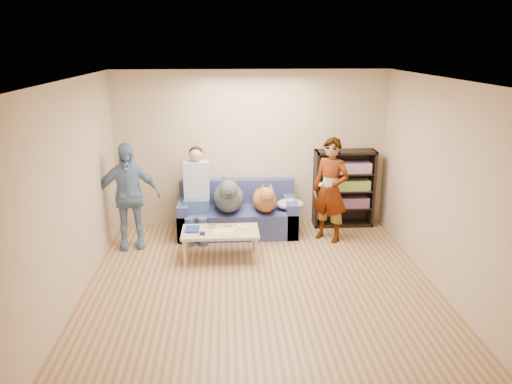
{
  "coord_description": "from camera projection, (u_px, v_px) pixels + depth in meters",
  "views": [
    {
      "loc": [
        -0.41,
        -5.63,
        3.0
      ],
      "look_at": [
        0.0,
        1.2,
        0.95
      ],
      "focal_mm": 35.0,
      "sensor_mm": 36.0,
      "label": 1
    }
  ],
  "objects": [
    {
      "name": "dog_tan",
      "position": [
        265.0,
        199.0,
        7.9
      ],
      "size": [
        0.39,
        1.15,
        0.56
      ],
      "color": "#A75433",
      "rests_on": "sofa"
    },
    {
      "name": "pen_black",
      "position": [
        229.0,
        226.0,
        7.32
      ],
      "size": [
        0.13,
        0.08,
        0.01
      ],
      "primitive_type": "cylinder",
      "rotation": [
        0.0,
        1.57,
        -0.52
      ],
      "color": "black",
      "rests_on": "coffee_table"
    },
    {
      "name": "papers",
      "position": [
        224.0,
        233.0,
        7.05
      ],
      "size": [
        0.26,
        0.2,
        0.02
      ],
      "primitive_type": "cube",
      "color": "white",
      "rests_on": "coffee_table"
    },
    {
      "name": "pen_orange",
      "position": [
        219.0,
        234.0,
        6.99
      ],
      "size": [
        0.13,
        0.06,
        0.01
      ],
      "primitive_type": "cylinder",
      "rotation": [
        0.0,
        1.57,
        0.35
      ],
      "color": "#C3741B",
      "rests_on": "coffee_table"
    },
    {
      "name": "wall_front",
      "position": [
        288.0,
        295.0,
        3.51
      ],
      "size": [
        4.5,
        0.0,
        4.5
      ],
      "primitive_type": "plane",
      "rotation": [
        -1.57,
        0.0,
        0.0
      ],
      "color": "tan",
      "rests_on": "ground"
    },
    {
      "name": "wallet",
      "position": [
        202.0,
        234.0,
        7.01
      ],
      "size": [
        0.07,
        0.12,
        0.02
      ],
      "primitive_type": "cube",
      "color": "black",
      "rests_on": "coffee_table"
    },
    {
      "name": "wall_back",
      "position": [
        251.0,
        149.0,
        8.29
      ],
      "size": [
        4.5,
        0.0,
        4.5
      ],
      "primitive_type": "plane",
      "rotation": [
        1.57,
        0.0,
        0.0
      ],
      "color": "tan",
      "rests_on": "ground"
    },
    {
      "name": "bookshelf",
      "position": [
        344.0,
        187.0,
        8.39
      ],
      "size": [
        1.0,
        0.34,
        1.3
      ],
      "color": "black",
      "rests_on": "ground"
    },
    {
      "name": "headphone_cup_a",
      "position": [
        234.0,
        230.0,
        7.13
      ],
      "size": [
        0.07,
        0.07,
        0.02
      ],
      "primitive_type": "cylinder",
      "color": "silver",
      "rests_on": "coffee_table"
    },
    {
      "name": "controller_a",
      "position": [
        240.0,
        227.0,
        7.25
      ],
      "size": [
        0.04,
        0.13,
        0.03
      ],
      "primitive_type": "cube",
      "color": "silver",
      "rests_on": "coffee_table"
    },
    {
      "name": "headphone_cup_b",
      "position": [
        234.0,
        228.0,
        7.21
      ],
      "size": [
        0.07,
        0.07,
        0.02
      ],
      "primitive_type": "cylinder",
      "color": "white",
      "rests_on": "coffee_table"
    },
    {
      "name": "ceiling",
      "position": [
        263.0,
        81.0,
        5.52
      ],
      "size": [
        5.0,
        5.0,
        0.0
      ],
      "primitive_type": "plane",
      "rotation": [
        3.14,
        0.0,
        0.0
      ],
      "color": "white",
      "rests_on": "ground"
    },
    {
      "name": "blanket",
      "position": [
        290.0,
        204.0,
        8.03
      ],
      "size": [
        0.45,
        0.38,
        0.16
      ],
      "primitive_type": "ellipsoid",
      "color": "#B4B4B9",
      "rests_on": "sofa"
    },
    {
      "name": "dog_gray",
      "position": [
        228.0,
        196.0,
        7.89
      ],
      "size": [
        0.48,
        1.28,
        0.69
      ],
      "color": "#474850",
      "rests_on": "sofa"
    },
    {
      "name": "magazine",
      "position": [
        226.0,
        231.0,
        7.07
      ],
      "size": [
        0.22,
        0.17,
        0.01
      ],
      "primitive_type": "cube",
      "color": "beige",
      "rests_on": "coffee_table"
    },
    {
      "name": "wall_left",
      "position": [
        68.0,
        196.0,
        5.77
      ],
      "size": [
        0.0,
        5.0,
        5.0
      ],
      "primitive_type": "plane",
      "rotation": [
        1.57,
        0.0,
        1.57
      ],
      "color": "tan",
      "rests_on": "ground"
    },
    {
      "name": "camera_silver",
      "position": [
        212.0,
        226.0,
        7.24
      ],
      "size": [
        0.11,
        0.06,
        0.05
      ],
      "primitive_type": "cube",
      "color": "#A9A8AD",
      "rests_on": "coffee_table"
    },
    {
      "name": "wall_right",
      "position": [
        448.0,
        190.0,
        6.03
      ],
      "size": [
        0.0,
        5.0,
        5.0
      ],
      "primitive_type": "plane",
      "rotation": [
        1.57,
        0.0,
        -1.57
      ],
      "color": "tan",
      "rests_on": "ground"
    },
    {
      "name": "controller_b",
      "position": [
        245.0,
        229.0,
        7.18
      ],
      "size": [
        0.09,
        0.06,
        0.03
      ],
      "primitive_type": "cube",
      "color": "silver",
      "rests_on": "coffee_table"
    },
    {
      "name": "ground",
      "position": [
        262.0,
        292.0,
        6.27
      ],
      "size": [
        5.0,
        5.0,
        0.0
      ],
      "primitive_type": "plane",
      "color": "olive",
      "rests_on": "ground"
    },
    {
      "name": "sofa",
      "position": [
        238.0,
        216.0,
        8.18
      ],
      "size": [
        1.9,
        0.85,
        0.82
      ],
      "color": "#515B93",
      "rests_on": "ground"
    },
    {
      "name": "person_standing_right",
      "position": [
        330.0,
        190.0,
        7.71
      ],
      "size": [
        0.71,
        0.68,
        1.63
      ],
      "primitive_type": "imported",
      "rotation": [
        0.0,
        0.0,
        -0.68
      ],
      "color": "gray",
      "rests_on": "ground"
    },
    {
      "name": "person_standing_left",
      "position": [
        128.0,
        196.0,
        7.44
      ],
      "size": [
        1.0,
        0.56,
        1.62
      ],
      "primitive_type": "imported",
      "rotation": [
        0.0,
        0.0,
        0.18
      ],
      "color": "#6786A5",
      "rests_on": "ground"
    },
    {
      "name": "coffee_table",
      "position": [
        220.0,
        234.0,
        7.16
      ],
      "size": [
        1.1,
        0.6,
        0.42
      ],
      "color": "#D9C386",
      "rests_on": "ground"
    },
    {
      "name": "person_seated",
      "position": [
        197.0,
        190.0,
        7.88
      ],
      "size": [
        0.4,
        0.73,
        1.47
      ],
      "color": "#3F578A",
      "rests_on": "sofa"
    },
    {
      "name": "held_controller",
      "position": [
        320.0,
        184.0,
        7.46
      ],
      "size": [
        0.07,
        0.12,
        0.03
      ],
      "primitive_type": "cube",
      "rotation": [
        0.0,
        0.0,
        -0.33
      ],
      "color": "white",
      "rests_on": "person_standing_right"
    },
    {
      "name": "notebook_blue",
      "position": [
        192.0,
        229.0,
        7.16
      ],
      "size": [
        0.2,
        0.26,
        0.03
      ],
      "primitive_type": "cube",
      "color": "navy",
      "rests_on": "coffee_table"
    }
  ]
}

